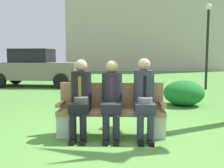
{
  "coord_description": "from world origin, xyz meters",
  "views": [
    {
      "loc": [
        0.12,
        -4.15,
        1.36
      ],
      "look_at": [
        -0.05,
        0.55,
        0.85
      ],
      "focal_mm": 41.5,
      "sensor_mm": 36.0,
      "label": 1
    }
  ],
  "objects_px": {
    "park_bench": "(111,111)",
    "street_lamp": "(208,37)",
    "shrub_near_bench": "(184,93)",
    "parked_car_near": "(35,68)",
    "seated_man_left": "(81,94)",
    "seated_man_middle": "(112,95)",
    "seated_man_right": "(144,94)",
    "building_backdrop": "(144,9)"
  },
  "relations": [
    {
      "from": "park_bench",
      "to": "street_lamp",
      "type": "xyz_separation_m",
      "value": [
        3.63,
        6.29,
        1.7
      ]
    },
    {
      "from": "shrub_near_bench",
      "to": "seated_man_left",
      "type": "bearing_deg",
      "value": -129.66
    },
    {
      "from": "seated_man_left",
      "to": "seated_man_middle",
      "type": "bearing_deg",
      "value": 0.43
    },
    {
      "from": "parked_car_near",
      "to": "building_backdrop",
      "type": "xyz_separation_m",
      "value": [
        6.09,
        15.07,
        5.24
      ]
    },
    {
      "from": "shrub_near_bench",
      "to": "seated_man_right",
      "type": "bearing_deg",
      "value": -114.95
    },
    {
      "from": "park_bench",
      "to": "seated_man_right",
      "type": "bearing_deg",
      "value": -13.1
    },
    {
      "from": "park_bench",
      "to": "parked_car_near",
      "type": "xyz_separation_m",
      "value": [
        -3.7,
        7.16,
        0.42
      ]
    },
    {
      "from": "seated_man_right",
      "to": "street_lamp",
      "type": "xyz_separation_m",
      "value": [
        3.08,
        6.42,
        1.38
      ]
    },
    {
      "from": "park_bench",
      "to": "building_backdrop",
      "type": "bearing_deg",
      "value": 83.87
    },
    {
      "from": "seated_man_left",
      "to": "shrub_near_bench",
      "type": "xyz_separation_m",
      "value": [
        2.4,
        2.9,
        -0.38
      ]
    },
    {
      "from": "seated_man_left",
      "to": "building_backdrop",
      "type": "distance_m",
      "value": 23.17
    },
    {
      "from": "seated_man_middle",
      "to": "seated_man_left",
      "type": "bearing_deg",
      "value": -179.57
    },
    {
      "from": "seated_man_middle",
      "to": "park_bench",
      "type": "bearing_deg",
      "value": 96.06
    },
    {
      "from": "seated_man_right",
      "to": "street_lamp",
      "type": "bearing_deg",
      "value": 64.37
    },
    {
      "from": "street_lamp",
      "to": "building_backdrop",
      "type": "relative_size",
      "value": 0.22
    },
    {
      "from": "street_lamp",
      "to": "seated_man_middle",
      "type": "bearing_deg",
      "value": -119.39
    },
    {
      "from": "shrub_near_bench",
      "to": "building_backdrop",
      "type": "distance_m",
      "value": 20.29
    },
    {
      "from": "seated_man_middle",
      "to": "street_lamp",
      "type": "height_order",
      "value": "street_lamp"
    },
    {
      "from": "parked_car_near",
      "to": "street_lamp",
      "type": "distance_m",
      "value": 7.49
    },
    {
      "from": "parked_car_near",
      "to": "street_lamp",
      "type": "height_order",
      "value": "street_lamp"
    },
    {
      "from": "park_bench",
      "to": "shrub_near_bench",
      "type": "xyz_separation_m",
      "value": [
        1.9,
        2.77,
        -0.07
      ]
    },
    {
      "from": "seated_man_right",
      "to": "street_lamp",
      "type": "height_order",
      "value": "street_lamp"
    },
    {
      "from": "park_bench",
      "to": "shrub_near_bench",
      "type": "bearing_deg",
      "value": 55.58
    },
    {
      "from": "seated_man_left",
      "to": "shrub_near_bench",
      "type": "height_order",
      "value": "seated_man_left"
    },
    {
      "from": "shrub_near_bench",
      "to": "building_backdrop",
      "type": "height_order",
      "value": "building_backdrop"
    },
    {
      "from": "building_backdrop",
      "to": "parked_car_near",
      "type": "bearing_deg",
      "value": -112.0
    },
    {
      "from": "seated_man_right",
      "to": "parked_car_near",
      "type": "distance_m",
      "value": 8.43
    },
    {
      "from": "seated_man_middle",
      "to": "seated_man_right",
      "type": "distance_m",
      "value": 0.54
    },
    {
      "from": "park_bench",
      "to": "building_backdrop",
      "type": "distance_m",
      "value": 23.06
    },
    {
      "from": "seated_man_middle",
      "to": "parked_car_near",
      "type": "height_order",
      "value": "parked_car_near"
    },
    {
      "from": "seated_man_right",
      "to": "parked_car_near",
      "type": "bearing_deg",
      "value": 120.24
    },
    {
      "from": "seated_man_middle",
      "to": "shrub_near_bench",
      "type": "xyz_separation_m",
      "value": [
        1.88,
        2.89,
        -0.37
      ]
    },
    {
      "from": "seated_man_middle",
      "to": "building_backdrop",
      "type": "bearing_deg",
      "value": 83.94
    },
    {
      "from": "seated_man_left",
      "to": "park_bench",
      "type": "bearing_deg",
      "value": 14.4
    },
    {
      "from": "park_bench",
      "to": "parked_car_near",
      "type": "relative_size",
      "value": 0.45
    },
    {
      "from": "seated_man_left",
      "to": "parked_car_near",
      "type": "bearing_deg",
      "value": 113.67
    },
    {
      "from": "shrub_near_bench",
      "to": "street_lamp",
      "type": "xyz_separation_m",
      "value": [
        1.73,
        3.52,
        1.77
      ]
    },
    {
      "from": "park_bench",
      "to": "seated_man_middle",
      "type": "relative_size",
      "value": 1.4
    },
    {
      "from": "park_bench",
      "to": "parked_car_near",
      "type": "distance_m",
      "value": 8.07
    },
    {
      "from": "seated_man_middle",
      "to": "seated_man_right",
      "type": "xyz_separation_m",
      "value": [
        0.54,
        -0.0,
        0.02
      ]
    },
    {
      "from": "shrub_near_bench",
      "to": "parked_car_near",
      "type": "xyz_separation_m",
      "value": [
        -5.6,
        4.39,
        0.49
      ]
    },
    {
      "from": "seated_man_left",
      "to": "seated_man_middle",
      "type": "height_order",
      "value": "seated_man_left"
    }
  ]
}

